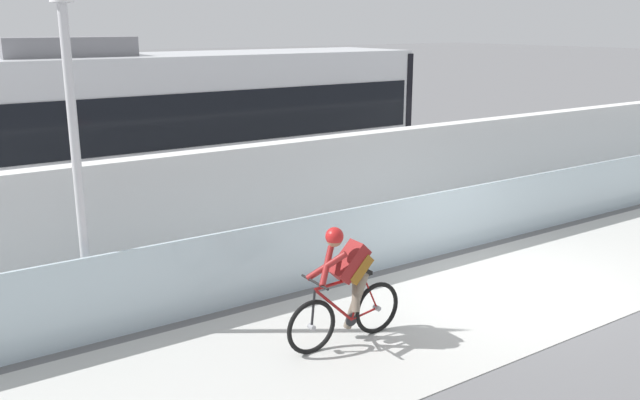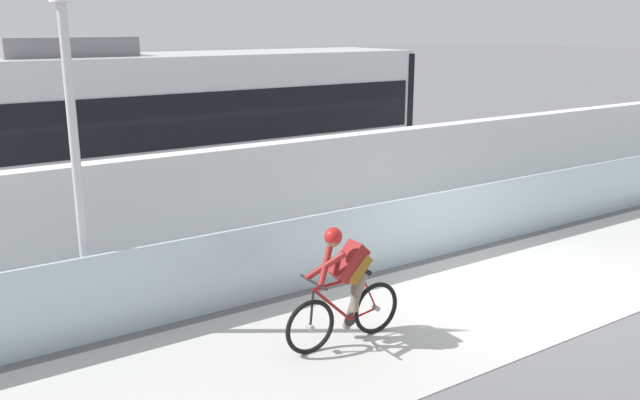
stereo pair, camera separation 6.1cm
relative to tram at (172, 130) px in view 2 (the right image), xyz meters
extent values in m
plane|color=slate|center=(2.94, -6.85, -1.89)|extent=(200.00, 200.00, 0.00)
cube|color=beige|center=(2.94, -6.85, -1.89)|extent=(32.00, 3.20, 0.01)
cube|color=silver|center=(2.94, -5.00, -1.30)|extent=(32.00, 0.05, 1.18)
cube|color=white|center=(2.94, -3.20, -0.88)|extent=(32.00, 0.36, 2.02)
cube|color=#595654|center=(2.94, -0.72, -1.89)|extent=(32.00, 0.08, 0.01)
cube|color=#595654|center=(2.94, 0.72, -1.89)|extent=(32.00, 0.08, 0.01)
cube|color=silver|center=(0.02, 0.00, 0.01)|extent=(11.00, 2.50, 3.10)
cube|color=black|center=(0.02, 0.00, 0.36)|extent=(10.56, 2.54, 1.04)
cube|color=#4C4C51|center=(0.02, 0.00, -1.36)|extent=(10.78, 2.53, 0.28)
cube|color=slate|center=(-1.96, 0.00, 1.74)|extent=(2.40, 1.10, 0.36)
cylinder|color=black|center=(-3.50, -0.72, -1.59)|extent=(0.60, 0.10, 0.60)
cube|color=#232326|center=(3.54, 0.00, -1.53)|extent=(1.40, 1.88, 0.20)
cylinder|color=black|center=(3.54, -0.72, -1.59)|extent=(0.60, 0.10, 0.60)
cylinder|color=black|center=(3.54, 0.72, -1.59)|extent=(0.60, 0.10, 0.60)
cube|color=black|center=(5.47, 0.00, 0.01)|extent=(0.16, 2.54, 2.94)
torus|color=black|center=(-1.00, -6.85, -1.53)|extent=(0.72, 0.06, 0.72)
cylinder|color=#99999E|center=(-1.00, -6.85, -1.53)|extent=(0.07, 0.10, 0.07)
torus|color=black|center=(0.05, -6.85, -1.53)|extent=(0.72, 0.06, 0.72)
cylinder|color=#99999E|center=(0.05, -6.85, -1.53)|extent=(0.07, 0.10, 0.07)
cylinder|color=maroon|center=(-0.66, -6.85, -1.32)|extent=(0.60, 0.04, 0.58)
cylinder|color=maroon|center=(-0.29, -6.85, -1.30)|extent=(0.22, 0.04, 0.59)
cylinder|color=maroon|center=(-0.57, -6.85, -1.03)|extent=(0.76, 0.04, 0.07)
cylinder|color=maroon|center=(-0.16, -6.85, -1.56)|extent=(0.43, 0.03, 0.09)
cylinder|color=maroon|center=(-0.07, -6.85, -1.27)|extent=(0.27, 0.02, 0.53)
cylinder|color=black|center=(-0.98, -6.85, -1.29)|extent=(0.08, 0.03, 0.49)
cube|color=black|center=(-0.20, -6.85, -0.99)|extent=(0.24, 0.10, 0.05)
cylinder|color=black|center=(-0.95, -6.85, -0.94)|extent=(0.03, 0.58, 0.03)
cylinder|color=#262628|center=(-0.38, -6.85, -1.59)|extent=(0.18, 0.02, 0.18)
cube|color=maroon|center=(-0.42, -6.85, -0.78)|extent=(0.50, 0.28, 0.51)
cube|color=#8C5919|center=(-0.32, -6.85, -0.87)|extent=(0.38, 0.30, 0.38)
sphere|color=#997051|center=(-0.66, -6.85, -0.43)|extent=(0.20, 0.20, 0.20)
sphere|color=red|center=(-0.66, -6.85, -0.40)|extent=(0.23, 0.23, 0.23)
cylinder|color=maroon|center=(-0.77, -6.85, -0.77)|extent=(0.44, 0.41, 0.41)
cylinder|color=maroon|center=(-0.77, -6.85, -0.77)|extent=(0.44, 0.41, 0.41)
cylinder|color=#726656|center=(-0.31, -6.85, -1.35)|extent=(0.29, 0.33, 0.80)
cylinder|color=#726656|center=(-0.31, -6.85, -1.21)|extent=(0.29, 0.33, 0.54)
cylinder|color=gray|center=(-3.14, -4.70, -1.79)|extent=(0.24, 0.24, 0.20)
cylinder|color=silver|center=(-3.14, -4.70, 0.31)|extent=(0.12, 0.12, 4.20)
camera|label=1|loc=(-5.30, -13.39, 2.17)|focal=38.03mm
camera|label=2|loc=(-5.25, -13.42, 2.17)|focal=38.03mm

